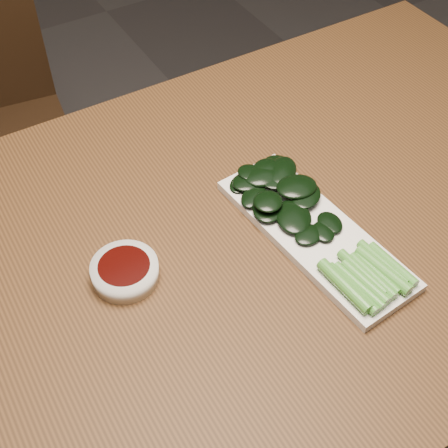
% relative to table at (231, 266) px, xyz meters
% --- Properties ---
extents(ground, '(6.00, 6.00, 0.00)m').
position_rel_table_xyz_m(ground, '(0.00, 0.00, -0.68)').
color(ground, '#302D2E').
rests_on(ground, ground).
extents(table, '(1.40, 0.80, 0.75)m').
position_rel_table_xyz_m(table, '(0.00, 0.00, 0.00)').
color(table, '#492C14').
rests_on(table, ground).
extents(sauce_bowl, '(0.09, 0.09, 0.03)m').
position_rel_table_xyz_m(sauce_bowl, '(-0.17, 0.01, 0.09)').
color(sauce_bowl, silver).
rests_on(sauce_bowl, table).
extents(serving_plate, '(0.15, 0.34, 0.01)m').
position_rel_table_xyz_m(serving_plate, '(0.11, -0.06, 0.08)').
color(serving_plate, silver).
rests_on(serving_plate, table).
extents(gai_lan, '(0.14, 0.34, 0.02)m').
position_rel_table_xyz_m(gai_lan, '(0.10, -0.04, 0.10)').
color(gai_lan, '#4B9332').
rests_on(gai_lan, serving_plate).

